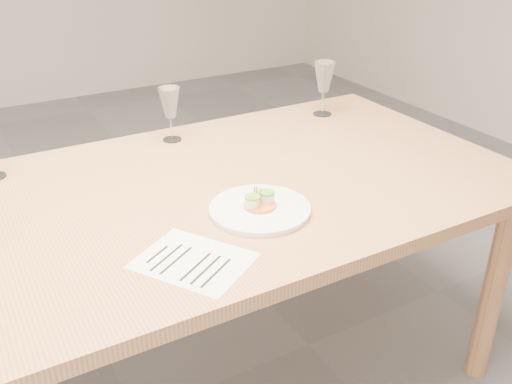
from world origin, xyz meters
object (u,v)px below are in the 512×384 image
dining_table (112,234)px  dinner_plate (260,208)px  recipe_sheet (193,261)px  wine_glass_2 (170,104)px  wine_glass_3 (324,78)px

dining_table → dinner_plate: 0.40m
dinner_plate → recipe_sheet: bearing=-153.2°
dining_table → wine_glass_2: 0.55m
recipe_sheet → wine_glass_3: size_ratio=1.54×
dining_table → wine_glass_3: wine_glass_3 is taller
wine_glass_3 → recipe_sheet: bearing=-141.2°
recipe_sheet → wine_glass_2: 0.76m
dinner_plate → wine_glass_3: 0.82m
wine_glass_2 → dinner_plate: bearing=-89.4°
dinner_plate → wine_glass_3: wine_glass_3 is taller
dining_table → recipe_sheet: recipe_sheet is taller
dinner_plate → wine_glass_2: bearing=90.6°
dinner_plate → recipe_sheet: 0.27m
dinner_plate → wine_glass_2: (-0.01, 0.59, 0.12)m
recipe_sheet → wine_glass_2: size_ratio=1.70×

